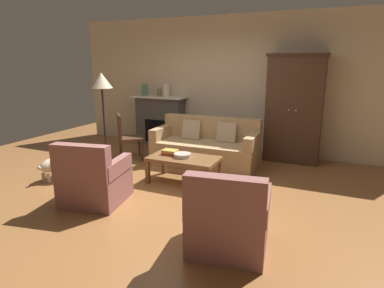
% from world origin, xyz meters
% --- Properties ---
extents(ground_plane, '(9.60, 9.60, 0.00)m').
position_xyz_m(ground_plane, '(0.00, 0.00, 0.00)').
color(ground_plane, '#9E6638').
extents(back_wall, '(7.20, 0.10, 2.80)m').
position_xyz_m(back_wall, '(0.00, 2.55, 1.40)').
color(back_wall, beige).
rests_on(back_wall, ground).
extents(fireplace, '(1.26, 0.48, 1.12)m').
position_xyz_m(fireplace, '(-1.55, 2.30, 0.57)').
color(fireplace, '#4C4947').
rests_on(fireplace, ground).
extents(armoire, '(1.06, 0.57, 2.02)m').
position_xyz_m(armoire, '(1.40, 2.22, 1.01)').
color(armoire, '#472D1E').
rests_on(armoire, ground).
extents(couch, '(1.94, 0.90, 0.86)m').
position_xyz_m(couch, '(-0.02, 1.31, 0.32)').
color(couch, tan).
rests_on(couch, ground).
extents(coffee_table, '(1.10, 0.60, 0.42)m').
position_xyz_m(coffee_table, '(0.02, 0.27, 0.37)').
color(coffee_table, brown).
rests_on(coffee_table, ground).
extents(fruit_bowl, '(0.27, 0.27, 0.06)m').
position_xyz_m(fruit_bowl, '(-0.00, 0.27, 0.45)').
color(fruit_bowl, beige).
rests_on(fruit_bowl, coffee_table).
extents(book_stack, '(0.25, 0.18, 0.08)m').
position_xyz_m(book_stack, '(-0.24, 0.32, 0.46)').
color(book_stack, '#B73833').
rests_on(book_stack, coffee_table).
extents(mantel_vase_jade, '(0.13, 0.13, 0.26)m').
position_xyz_m(mantel_vase_jade, '(-1.93, 2.28, 1.25)').
color(mantel_vase_jade, slate).
rests_on(mantel_vase_jade, fireplace).
extents(mantel_vase_bronze, '(0.09, 0.09, 0.17)m').
position_xyz_m(mantel_vase_bronze, '(-1.55, 2.28, 1.20)').
color(mantel_vase_bronze, olive).
rests_on(mantel_vase_bronze, fireplace).
extents(mantel_vase_cream, '(0.15, 0.15, 0.27)m').
position_xyz_m(mantel_vase_cream, '(-1.37, 2.28, 1.26)').
color(mantel_vase_cream, beige).
rests_on(mantel_vase_cream, fireplace).
extents(armchair_near_left, '(0.90, 0.90, 0.88)m').
position_xyz_m(armchair_near_left, '(-0.76, -0.92, 0.32)').
color(armchair_near_left, '#935B56').
rests_on(armchair_near_left, ground).
extents(armchair_near_right, '(0.87, 0.87, 0.88)m').
position_xyz_m(armchair_near_right, '(1.26, -1.26, 0.32)').
color(armchair_near_right, '#935B56').
rests_on(armchair_near_right, ground).
extents(side_chair_wooden, '(0.62, 0.62, 0.90)m').
position_xyz_m(side_chair_wooden, '(-1.54, 0.94, 0.51)').
color(side_chair_wooden, '#472D1E').
rests_on(side_chair_wooden, ground).
extents(floor_lamp, '(0.36, 0.36, 1.70)m').
position_xyz_m(floor_lamp, '(-1.53, 0.31, 1.47)').
color(floor_lamp, black).
rests_on(floor_lamp, ground).
extents(dog, '(0.21, 0.57, 0.39)m').
position_xyz_m(dog, '(-1.99, -0.47, 0.25)').
color(dog, beige).
rests_on(dog, ground).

